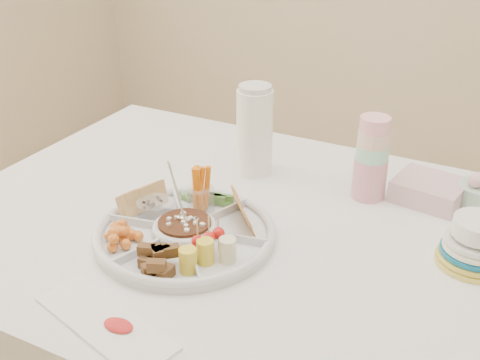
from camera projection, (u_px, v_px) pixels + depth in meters
The scene contains 14 objects.
dining_table at pixel (269, 360), 1.49m from camera, with size 1.52×1.02×0.76m, color white.
party_tray at pixel (185, 231), 1.28m from camera, with size 0.38×0.38×0.04m, color silver.
bean_dip at pixel (185, 228), 1.27m from camera, with size 0.11×0.11×0.04m, color #53331C.
tortillas at pixel (244, 215), 1.29m from camera, with size 0.10×0.10×0.06m, color #B7864C, non-canonical shape.
carrot_cucumber at pixel (205, 186), 1.37m from camera, with size 0.12×0.12×0.11m, color orange, non-canonical shape.
pita_raisins at pixel (148, 200), 1.35m from camera, with size 0.11×0.11×0.06m, color tan, non-canonical shape.
cherries at pixel (123, 233), 1.24m from camera, with size 0.10×0.10×0.04m, color orange, non-canonical shape.
granola_chunks at pixel (160, 259), 1.16m from camera, with size 0.09×0.09×0.04m, color brown, non-canonical shape.
banana_tomato at pixel (226, 240), 1.18m from camera, with size 0.11×0.11×0.09m, color #F2DF7C, non-canonical shape.
cup_stack at pixel (372, 155), 1.41m from camera, with size 0.08×0.08×0.22m, color #AAC39C.
thermos at pixel (255, 129), 1.52m from camera, with size 0.09×0.09×0.24m, color white.
napkin_stack at pixel (429, 190), 1.43m from camera, with size 0.16×0.14×0.05m, color beige.
plate_stack at pixel (476, 243), 1.19m from camera, with size 0.15×0.15×0.09m, color gold.
placemat at pixel (105, 323), 1.05m from camera, with size 0.30×0.10×0.01m, color silver.
Camera 1 is at (0.45, -1.03, 1.46)m, focal length 45.00 mm.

